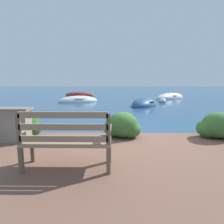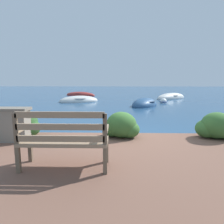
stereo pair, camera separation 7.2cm
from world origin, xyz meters
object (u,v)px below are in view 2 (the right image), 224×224
rowboat_far (171,98)px  rowboat_outer (80,95)px  rowboat_mid (79,101)px  park_bench (63,139)px  mooring_buoy (163,102)px  rowboat_nearest (145,105)px

rowboat_far → rowboat_outer: bearing=-58.5°
rowboat_mid → rowboat_far: (7.22, 2.58, 0.00)m
park_bench → mooring_buoy: 11.44m
park_bench → rowboat_outer: 16.81m
rowboat_mid → rowboat_far: 7.66m
rowboat_nearest → mooring_buoy: 2.21m
rowboat_outer → rowboat_nearest: bearing=147.6°
rowboat_mid → rowboat_outer: bearing=-104.3°
rowboat_mid → rowboat_far: size_ratio=0.93×
rowboat_far → rowboat_outer: rowboat_far is taller
rowboat_far → mooring_buoy: bearing=26.9°
rowboat_nearest → rowboat_mid: 4.85m
rowboat_mid → rowboat_outer: size_ratio=0.91×
park_bench → rowboat_far: (5.33, 13.73, -0.63)m
rowboat_far → rowboat_mid: bearing=-19.5°
park_bench → rowboat_far: park_bench is taller
rowboat_mid → rowboat_outer: (-0.89, 5.42, -0.01)m
rowboat_mid → mooring_buoy: (5.88, -0.45, 0.01)m
park_bench → rowboat_outer: size_ratio=0.41×
rowboat_mid → mooring_buoy: size_ratio=5.91×
rowboat_far → mooring_buoy: 3.31m
rowboat_nearest → mooring_buoy: rowboat_nearest is taller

